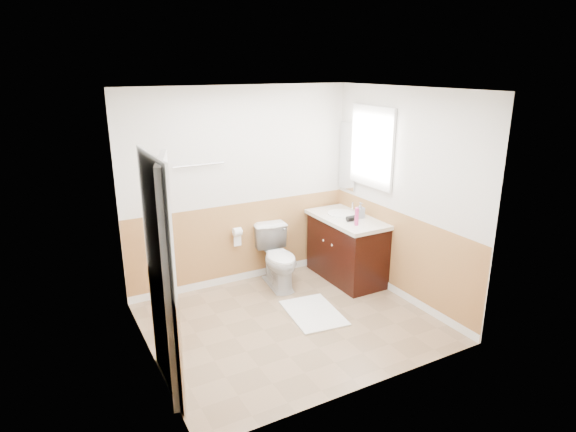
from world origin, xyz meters
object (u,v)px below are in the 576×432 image
bath_mat (313,313)px  soap_dispenser (360,210)px  toilet (278,258)px  lotion_bottle (357,217)px  vanity_cabinet (347,250)px

bath_mat → soap_dispenser: (1.01, 0.54, 0.94)m
toilet → bath_mat: (0.00, -0.86, -0.37)m
bath_mat → lotion_bottle: bearing=21.7°
lotion_bottle → vanity_cabinet: bearing=72.5°
toilet → lotion_bottle: bearing=-27.5°
soap_dispenser → vanity_cabinet: bearing=142.2°
toilet → lotion_bottle: 1.12m
vanity_cabinet → lotion_bottle: (-0.10, -0.32, 0.56)m
soap_dispenser → toilet: bearing=162.4°
toilet → vanity_cabinet: (0.89, -0.23, 0.02)m
bath_mat → vanity_cabinet: 1.16m
bath_mat → toilet: bearing=90.0°
vanity_cabinet → lotion_bottle: 0.65m
bath_mat → soap_dispenser: size_ratio=3.94×
toilet → lotion_bottle: size_ratio=3.47×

